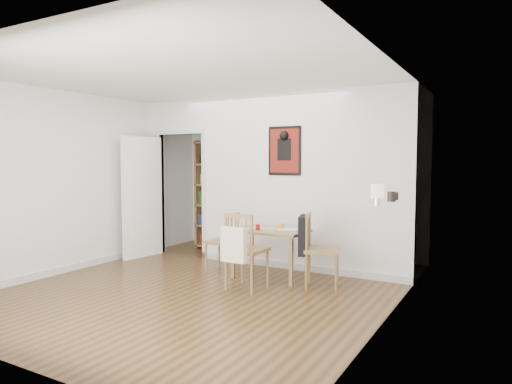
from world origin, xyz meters
The scene contains 15 objects.
ground centered at (0.00, 0.00, 0.00)m, with size 5.20×5.20×0.00m, color brown.
room_shell centered at (0.10, 1.34, 1.30)m, with size 5.20×5.20×5.20m.
dining_table centered at (0.46, 0.77, 0.59)m, with size 0.98×0.63×0.67m.
chair_left centered at (-0.30, 0.73, 0.43)m, with size 0.43×0.43×0.86m.
chair_right centered at (1.24, 0.67, 0.49)m, with size 0.64×0.59×0.94m.
chair_front centered at (0.47, 0.12, 0.49)m, with size 0.51×0.57×0.97m.
bookshelf centered at (-1.33, 2.15, 0.97)m, with size 0.83×0.33×1.97m.
fireplace centered at (2.16, 0.25, 0.62)m, with size 0.45×1.25×1.16m.
red_glass centered at (0.34, 0.64, 0.71)m, with size 0.06×0.06×0.08m, color maroon.
orange_fruit centered at (0.57, 0.90, 0.71)m, with size 0.08×0.08×0.08m, color orange.
placemat centered at (0.32, 0.82, 0.67)m, with size 0.37×0.28×0.00m, color beige.
notebook centered at (0.69, 0.86, 0.68)m, with size 0.28×0.20×0.01m, color white.
mantel_lamp centered at (2.15, -0.13, 1.29)m, with size 0.14×0.14×0.21m.
ceramic_jar_a centered at (2.17, 0.37, 1.22)m, with size 0.09×0.09×0.11m, color black.
ceramic_jar_b centered at (2.16, 0.59, 1.21)m, with size 0.07×0.07×0.09m, color black.
Camera 1 is at (3.33, -4.70, 1.61)m, focal length 32.00 mm.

